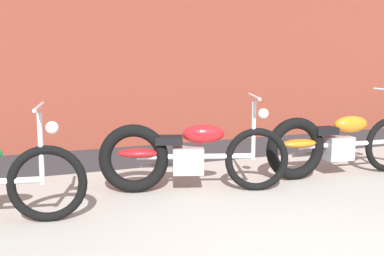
% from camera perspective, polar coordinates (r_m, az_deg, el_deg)
% --- Properties ---
extents(sidewalk_slab, '(36.00, 3.50, 0.01)m').
position_cam_1_polar(sidewalk_slab, '(4.72, 4.07, -9.06)').
color(sidewalk_slab, '#9E998E').
rests_on(sidewalk_slab, ground).
extents(motorcycle_red, '(1.94, 0.85, 1.03)m').
position_cam_1_polar(motorcycle_red, '(5.02, -1.35, -3.24)').
color(motorcycle_red, black).
rests_on(motorcycle_red, ground).
extents(motorcycle_orange, '(2.01, 0.58, 1.03)m').
position_cam_1_polar(motorcycle_orange, '(5.89, 16.42, -1.80)').
color(motorcycle_orange, black).
rests_on(motorcycle_orange, ground).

